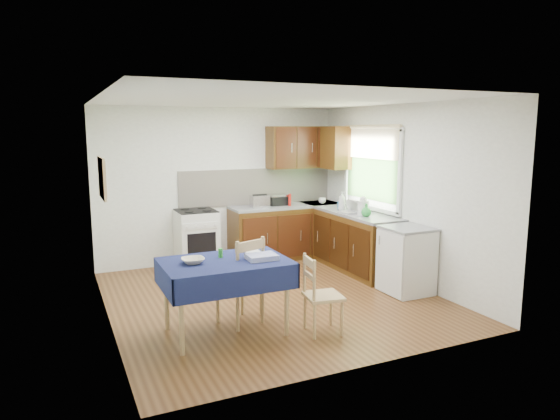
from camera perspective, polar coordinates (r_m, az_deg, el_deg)
name	(u,v)px	position (r m, az deg, el deg)	size (l,w,h in m)	color
floor	(272,297)	(6.55, -0.90, -9.95)	(4.20, 4.20, 0.00)	#4F2D15
ceiling	(272,100)	(6.20, -0.96, 12.46)	(4.00, 4.20, 0.02)	silver
wall_back	(220,185)	(8.20, -6.84, 2.84)	(4.00, 0.02, 2.50)	silver
wall_front	(368,233)	(4.43, 10.05, -2.59)	(4.00, 0.02, 2.50)	silver
wall_left	(104,213)	(5.75, -19.49, -0.29)	(0.02, 4.20, 2.50)	silver
wall_right	(401,193)	(7.28, 13.65, 1.85)	(0.02, 4.20, 2.50)	silver
base_cabinets	(318,237)	(8.10, 4.32, -3.08)	(1.90, 2.30, 0.86)	black
worktop_back	(286,206)	(8.35, 0.71, 0.46)	(1.90, 0.60, 0.04)	slate
worktop_right	(357,214)	(7.68, 8.79, -0.42)	(0.60, 1.70, 0.04)	slate
worktop_corner	(320,204)	(8.65, 4.61, 0.73)	(0.60, 0.60, 0.04)	slate
splashback	(258,186)	(8.41, -2.58, 2.71)	(2.70, 0.02, 0.60)	beige
upper_cabinets	(312,147)	(8.48, 3.65, 7.15)	(1.20, 0.85, 0.70)	black
stove	(197,239)	(7.90, -9.52, -3.27)	(0.60, 0.61, 0.92)	silver
window	(371,162)	(7.78, 10.41, 5.38)	(0.04, 1.48, 1.26)	#2E5322
fridge	(407,260)	(6.82, 14.27, -5.57)	(0.58, 0.60, 0.89)	silver
corkboard	(102,178)	(6.01, -19.65, 3.44)	(0.04, 0.62, 0.47)	tan
dining_table	(225,270)	(5.29, -6.29, -6.86)	(1.31, 0.89, 0.79)	#100E39
chair_far	(243,279)	(5.55, -4.30, -7.82)	(0.56, 0.56, 0.99)	tan
chair_near	(320,292)	(5.35, 4.54, -9.37)	(0.42, 0.42, 0.84)	tan
toaster	(260,201)	(8.06, -2.34, 1.00)	(0.29, 0.18, 0.22)	silver
sandwich_press	(278,200)	(8.33, -0.28, 1.18)	(0.31, 0.27, 0.18)	black
sauce_bottle	(290,200)	(8.22, 1.12, 1.16)	(0.05, 0.05, 0.20)	red
yellow_packet	(270,199)	(8.39, -1.11, 1.23)	(0.13, 0.09, 0.17)	yellow
dish_rack	(354,211)	(7.67, 8.48, -0.10)	(0.41, 0.31, 0.19)	gray
kettle	(363,207)	(7.45, 9.49, 0.39)	(0.17, 0.17, 0.28)	silver
cup	(322,201)	(8.52, 4.86, 1.07)	(0.12, 0.12, 0.10)	white
soap_bottle_a	(342,201)	(7.84, 7.09, 1.04)	(0.11, 0.11, 0.29)	silver
soap_bottle_b	(341,203)	(8.00, 6.97, 0.77)	(0.08, 0.08, 0.17)	#1C5FA4
soap_bottle_c	(366,210)	(7.32, 9.83, -0.01)	(0.15, 0.15, 0.19)	green
plate_bowl	(193,261)	(5.19, -9.92, -5.72)	(0.23, 0.23, 0.06)	beige
book	(244,251)	(5.60, -4.17, -4.71)	(0.17, 0.23, 0.02)	white
spice_jar	(220,253)	(5.38, -6.82, -4.90)	(0.05, 0.05, 0.10)	green
tea_towel	(262,257)	(5.27, -2.12, -5.38)	(0.31, 0.24, 0.06)	#293897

